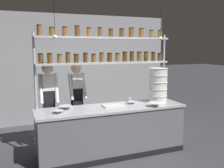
# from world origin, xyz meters

# --- Properties ---
(ground_plane) EXTENTS (40.00, 40.00, 0.00)m
(ground_plane) POSITION_xyz_m (0.00, 0.00, 0.00)
(ground_plane) COLOR #3D3D42
(back_wall) EXTENTS (5.22, 0.12, 2.90)m
(back_wall) POSITION_xyz_m (0.00, 2.53, 1.45)
(back_wall) COLOR #939399
(back_wall) RESTS_ON ground_plane
(prep_counter) EXTENTS (2.82, 0.76, 0.92)m
(prep_counter) POSITION_xyz_m (0.00, -0.00, 0.46)
(prep_counter) COLOR slate
(prep_counter) RESTS_ON ground_plane
(spice_shelf_unit) EXTENTS (2.70, 0.28, 2.42)m
(spice_shelf_unit) POSITION_xyz_m (0.01, 0.33, 1.93)
(spice_shelf_unit) COLOR #ADAFB5
(spice_shelf_unit) RESTS_ON ground_plane
(chef_left) EXTENTS (0.37, 0.31, 1.76)m
(chef_left) POSITION_xyz_m (-1.08, 0.57, 1.02)
(chef_left) COLOR black
(chef_left) RESTS_ON ground_plane
(chef_center) EXTENTS (0.38, 0.31, 1.71)m
(chef_center) POSITION_xyz_m (-0.47, 0.81, 0.99)
(chef_center) COLOR black
(chef_center) RESTS_ON ground_plane
(container_stack) EXTENTS (0.38, 0.38, 0.70)m
(container_stack) POSITION_xyz_m (1.04, 0.06, 1.27)
(container_stack) COLOR white
(container_stack) RESTS_ON prep_counter
(cutting_board) EXTENTS (0.40, 0.26, 0.02)m
(cutting_board) POSITION_xyz_m (0.05, 0.03, 0.93)
(cutting_board) COLOR silver
(cutting_board) RESTS_ON prep_counter
(prep_bowl_near_left) EXTENTS (0.26, 0.26, 0.07)m
(prep_bowl_near_left) POSITION_xyz_m (0.77, -0.26, 0.96)
(prep_bowl_near_left) COLOR silver
(prep_bowl_near_left) RESTS_ON prep_counter
(prep_bowl_center_front) EXTENTS (0.17, 0.17, 0.05)m
(prep_bowl_center_front) POSITION_xyz_m (0.46, 0.09, 0.94)
(prep_bowl_center_front) COLOR silver
(prep_bowl_center_front) RESTS_ON prep_counter
(prep_bowl_center_back) EXTENTS (0.18, 0.18, 0.05)m
(prep_bowl_center_back) POSITION_xyz_m (-1.01, -0.08, 0.94)
(prep_bowl_center_back) COLOR silver
(prep_bowl_center_back) RESTS_ON prep_counter
(prep_bowl_near_right) EXTENTS (0.23, 0.23, 0.06)m
(prep_bowl_near_right) POSITION_xyz_m (-0.84, 0.16, 0.95)
(prep_bowl_near_right) COLOR silver
(prep_bowl_near_right) RESTS_ON prep_counter
(serving_cup_front) EXTENTS (0.08, 0.08, 0.08)m
(serving_cup_front) POSITION_xyz_m (0.49, 0.28, 0.96)
(serving_cup_front) COLOR #B2B7BC
(serving_cup_front) RESTS_ON prep_counter
(pendant_light_row) EXTENTS (2.10, 0.07, 0.69)m
(pendant_light_row) POSITION_xyz_m (0.01, 0.00, 2.24)
(pendant_light_row) COLOR black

